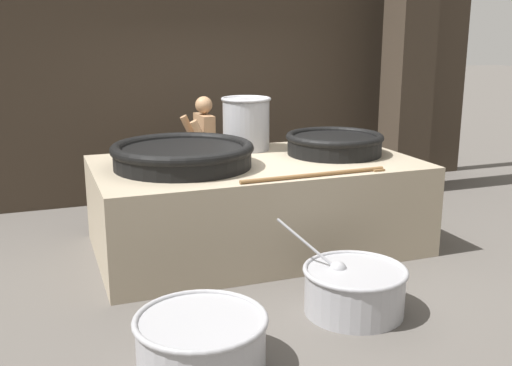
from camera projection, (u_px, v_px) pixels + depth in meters
The scene contains 11 objects.
ground_plane at pixel (256, 246), 6.59m from camera, with size 60.00×60.00×0.00m, color #56514C.
back_wall at pixel (196, 55), 8.29m from camera, with size 9.02×0.24×3.97m, color #382D23.
support_pillar at pixel (409, 55), 8.42m from camera, with size 0.54×0.54×3.97m, color #382D23.
hearth_platform at pixel (256, 204), 6.47m from camera, with size 3.39×1.92×0.96m.
giant_wok_near at pixel (183, 154), 6.06m from camera, with size 1.45×1.45×0.25m.
giant_wok_far at pixel (334, 143), 6.70m from camera, with size 1.09×1.09×0.24m.
stock_pot at pixel (246, 123), 6.92m from camera, with size 0.58×0.58×0.61m.
stirring_paddle at pixel (321, 174), 5.68m from camera, with size 1.52×0.12×0.04m.
cook at pixel (204, 153), 7.47m from camera, with size 0.36×0.56×1.53m.
prep_bowl_vegetables at pixel (354, 288), 4.98m from camera, with size 0.96×0.92×0.75m.
prep_bowl_meat at pixel (201, 340), 4.14m from camera, with size 0.94×0.94×0.39m.
Camera 1 is at (-2.17, -5.83, 2.28)m, focal length 42.00 mm.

